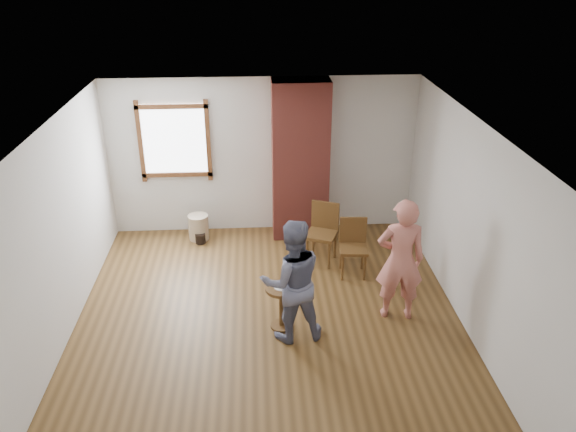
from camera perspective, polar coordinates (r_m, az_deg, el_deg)
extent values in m
plane|color=brown|center=(7.41, -1.94, -10.82)|extent=(5.50, 5.50, 0.00)
cube|color=silver|center=(9.24, -2.61, 6.06)|extent=(5.00, 0.04, 2.60)
cube|color=silver|center=(7.12, -22.65, -2.33)|extent=(0.04, 5.50, 2.60)
cube|color=silver|center=(7.21, 18.18, -1.22)|extent=(0.04, 5.50, 2.60)
cube|color=white|center=(6.22, -2.29, 8.77)|extent=(5.00, 5.50, 0.04)
cube|color=brown|center=(9.19, -11.47, 7.44)|extent=(1.14, 0.06, 1.34)
cube|color=white|center=(9.21, -11.46, 7.48)|extent=(1.00, 0.02, 1.20)
cube|color=#A6443B|center=(9.03, 1.25, 5.61)|extent=(0.90, 0.50, 2.60)
cylinder|color=tan|center=(9.40, -9.07, -1.12)|extent=(0.41, 0.41, 0.43)
cylinder|color=black|center=(9.32, -8.89, -2.26)|extent=(0.21, 0.21, 0.17)
cube|color=brown|center=(8.52, 3.42, -1.90)|extent=(0.56, 0.56, 0.05)
cylinder|color=brown|center=(8.53, 1.93, -3.61)|extent=(0.04, 0.04, 0.46)
cylinder|color=brown|center=(8.45, 4.20, -3.98)|extent=(0.04, 0.04, 0.46)
cylinder|color=brown|center=(8.82, 2.59, -2.56)|extent=(0.04, 0.04, 0.46)
cylinder|color=brown|center=(8.75, 4.79, -2.90)|extent=(0.04, 0.04, 0.46)
cube|color=brown|center=(8.59, 3.81, 0.04)|extent=(0.41, 0.20, 0.46)
cube|color=brown|center=(8.24, 6.66, -3.35)|extent=(0.43, 0.43, 0.05)
cylinder|color=brown|center=(8.20, 5.56, -5.20)|extent=(0.04, 0.04, 0.43)
cylinder|color=brown|center=(8.23, 7.80, -5.19)|extent=(0.04, 0.04, 0.43)
cylinder|color=brown|center=(8.47, 5.40, -4.07)|extent=(0.04, 0.04, 0.43)
cylinder|color=brown|center=(8.51, 7.57, -4.07)|extent=(0.04, 0.04, 0.43)
cube|color=brown|center=(8.30, 6.62, -1.46)|extent=(0.40, 0.07, 0.43)
cylinder|color=brown|center=(7.02, -0.69, -7.38)|extent=(0.40, 0.40, 0.04)
cylinder|color=brown|center=(7.18, -0.68, -9.32)|extent=(0.06, 0.06, 0.54)
cylinder|color=brown|center=(7.34, -0.66, -11.07)|extent=(0.28, 0.28, 0.03)
cylinder|color=white|center=(7.00, -0.69, -7.22)|extent=(0.18, 0.18, 0.01)
cube|color=white|center=(6.98, -0.61, -6.98)|extent=(0.08, 0.07, 0.06)
imported|color=#151639|center=(6.75, 0.41, -6.64)|extent=(0.86, 0.71, 1.60)
imported|color=#CD7366|center=(7.24, 11.34, -4.41)|extent=(0.64, 0.45, 1.68)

